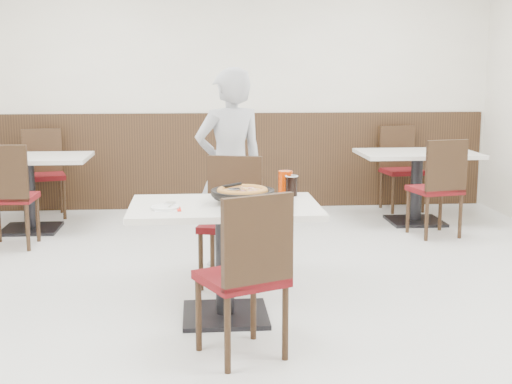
{
  "coord_description": "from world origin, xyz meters",
  "views": [
    {
      "loc": [
        -0.41,
        -4.69,
        1.6
      ],
      "look_at": [
        -0.04,
        -0.3,
        0.84
      ],
      "focal_mm": 50.0,
      "sensor_mm": 36.0,
      "label": 1
    }
  ],
  "objects": [
    {
      "name": "floor",
      "position": [
        0.0,
        0.0,
        0.0
      ],
      "size": [
        7.0,
        7.0,
        0.0
      ],
      "primitive_type": "plane",
      "color": "#B4B3AF",
      "rests_on": "ground"
    },
    {
      "name": "wall_back",
      "position": [
        0.0,
        3.5,
        1.4
      ],
      "size": [
        6.0,
        0.04,
        2.8
      ],
      "primitive_type": "cube",
      "color": "silver",
      "rests_on": "floor"
    },
    {
      "name": "wall_front",
      "position": [
        0.0,
        -3.5,
        1.4
      ],
      "size": [
        6.0,
        0.04,
        2.8
      ],
      "primitive_type": "cube",
      "color": "silver",
      "rests_on": "floor"
    },
    {
      "name": "wainscot_back",
      "position": [
        0.0,
        3.48,
        0.55
      ],
      "size": [
        5.9,
        0.03,
        1.1
      ],
      "primitive_type": "cube",
      "color": "black",
      "rests_on": "floor"
    },
    {
      "name": "main_table",
      "position": [
        -0.23,
        -0.24,
        0.38
      ],
      "size": [
        1.25,
        0.88,
        0.75
      ],
      "primitive_type": null,
      "rotation": [
        0.0,
        0.0,
        -0.07
      ],
      "color": "white",
      "rests_on": "floor"
    },
    {
      "name": "chair_near",
      "position": [
        -0.17,
        -0.88,
        0.47
      ],
      "size": [
        0.56,
        0.56,
        0.95
      ],
      "primitive_type": null,
      "rotation": [
        0.0,
        0.0,
        0.43
      ],
      "color": "black",
      "rests_on": "floor"
    },
    {
      "name": "chair_far",
      "position": [
        -0.17,
        0.47,
        0.47
      ],
      "size": [
        0.51,
        0.51,
        0.95
      ],
      "primitive_type": null,
      "rotation": [
        0.0,
        0.0,
        2.88
      ],
      "color": "black",
      "rests_on": "floor"
    },
    {
      "name": "trivet",
      "position": [
        -0.15,
        -0.16,
        0.77
      ],
      "size": [
        0.12,
        0.12,
        0.04
      ],
      "primitive_type": "cylinder",
      "rotation": [
        0.0,
        0.0,
        -0.07
      ],
      "color": "black",
      "rests_on": "main_table"
    },
    {
      "name": "pizza_pan",
      "position": [
        -0.12,
        -0.21,
        0.79
      ],
      "size": [
        0.39,
        0.39,
        0.01
      ],
      "primitive_type": "cylinder",
      "rotation": [
        0.0,
        0.0,
        -0.07
      ],
      "color": "black",
      "rests_on": "trivet"
    },
    {
      "name": "pizza",
      "position": [
        -0.12,
        -0.19,
        0.81
      ],
      "size": [
        0.35,
        0.35,
        0.02
      ],
      "primitive_type": "cylinder",
      "rotation": [
        0.0,
        0.0,
        -0.07
      ],
      "color": "#D08A39",
      "rests_on": "pizza_pan"
    },
    {
      "name": "pizza_server",
      "position": [
        -0.17,
        -0.22,
        0.84
      ],
      "size": [
        0.08,
        0.1,
        0.0
      ],
      "primitive_type": "cube",
      "rotation": [
        0.0,
        0.0,
        0.11
      ],
      "color": "silver",
      "rests_on": "pizza"
    },
    {
      "name": "napkin",
      "position": [
        -0.6,
        -0.38,
        0.75
      ],
      "size": [
        0.16,
        0.16,
        0.0
      ],
      "primitive_type": "cube",
      "rotation": [
        0.0,
        0.0,
        0.07
      ],
      "color": "white",
      "rests_on": "main_table"
    },
    {
      "name": "side_plate",
      "position": [
        -0.61,
        -0.36,
        0.76
      ],
      "size": [
        0.19,
        0.19,
        0.01
      ],
      "primitive_type": "cylinder",
      "rotation": [
        0.0,
        0.0,
        -0.07
      ],
      "color": "white",
      "rests_on": "napkin"
    },
    {
      "name": "fork",
      "position": [
        -0.56,
        -0.33,
        0.77
      ],
      "size": [
        0.05,
        0.14,
        0.0
      ],
      "primitive_type": "cube",
      "rotation": [
        0.0,
        0.0,
        -0.27
      ],
      "color": "silver",
      "rests_on": "side_plate"
    },
    {
      "name": "cola_glass",
      "position": [
        0.23,
        0.03,
        0.81
      ],
      "size": [
        0.09,
        0.09,
        0.13
      ],
      "primitive_type": "cylinder",
      "rotation": [
        0.0,
        0.0,
        -0.07
      ],
      "color": "black",
      "rests_on": "main_table"
    },
    {
      "name": "red_cup",
      "position": [
        0.2,
        0.11,
        0.83
      ],
      "size": [
        0.1,
        0.1,
        0.16
      ],
      "primitive_type": "cylinder",
      "rotation": [
        0.0,
        0.0,
        -0.07
      ],
      "color": "#B72B00",
      "rests_on": "main_table"
    },
    {
      "name": "diner_person",
      "position": [
        -0.14,
        1.01,
        0.81
      ],
      "size": [
        0.68,
        0.56,
        1.61
      ],
      "primitive_type": "imported",
      "rotation": [
        0.0,
        0.0,
        3.48
      ],
      "color": "#A9AAAE",
      "rests_on": "floor"
    },
    {
      "name": "bg_table_left",
      "position": [
        -2.07,
        2.45,
        0.38
      ],
      "size": [
        1.28,
        0.92,
        0.75
      ],
      "primitive_type": null,
      "rotation": [
        0.0,
        0.0,
        0.1
      ],
      "color": "white",
      "rests_on": "floor"
    },
    {
      "name": "bg_chair_left_near",
      "position": [
        -2.08,
        1.79,
        0.47
      ],
      "size": [
        0.43,
        0.43,
        0.95
      ],
      "primitive_type": null,
      "rotation": [
        0.0,
        0.0,
        -0.03
      ],
      "color": "black",
      "rests_on": "floor"
    },
    {
      "name": "bg_chair_left_far",
      "position": [
        -2.05,
        3.1,
        0.47
      ],
      "size": [
        0.51,
        0.51,
        0.95
      ],
      "primitive_type": null,
      "rotation": [
        0.0,
        0.0,
        3.41
      ],
      "color": "black",
      "rests_on": "floor"
    },
    {
      "name": "bg_table_right",
      "position": [
        1.89,
        2.49,
        0.38
      ],
      "size": [
        1.3,
        0.96,
        0.75
      ],
      "primitive_type": null,
      "rotation": [
        0.0,
        0.0,
        -0.14
      ],
      "color": "white",
      "rests_on": "floor"
    },
    {
      "name": "bg_chair_right_near",
      "position": [
        1.88,
        1.89,
        0.47
      ],
      "size": [
        0.5,
        0.5,
        0.95
      ],
      "primitive_type": null,
      "rotation": [
        0.0,
        0.0,
        0.2
      ],
      "color": "black",
      "rests_on": "floor"
    },
    {
      "name": "bg_chair_right_far",
      "position": [
        1.93,
        3.15,
        0.47
      ],
      "size": [
        0.47,
        0.47,
        0.95
      ],
      "primitive_type": null,
      "rotation": [
        0.0,
        0.0,
        3.26
      ],
      "color": "black",
      "rests_on": "floor"
    }
  ]
}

